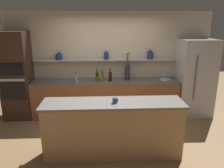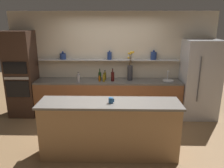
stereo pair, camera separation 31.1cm
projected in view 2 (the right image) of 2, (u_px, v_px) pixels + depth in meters
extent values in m
plane|color=olive|center=(110.00, 139.00, 4.55)|extent=(12.00, 12.00, 0.00)
cube|color=beige|center=(112.00, 63.00, 5.72)|extent=(5.20, 0.10, 2.60)
cube|color=#B7B7BC|center=(108.00, 60.00, 5.56)|extent=(3.54, 0.18, 0.02)
cylinder|color=navy|center=(63.00, 56.00, 5.55)|extent=(0.16, 0.16, 0.15)
sphere|color=navy|center=(63.00, 52.00, 5.52)|extent=(0.05, 0.05, 0.05)
cylinder|color=navy|center=(109.00, 56.00, 5.52)|extent=(0.11, 0.11, 0.19)
sphere|color=navy|center=(109.00, 51.00, 5.49)|extent=(0.04, 0.04, 0.04)
cylinder|color=navy|center=(154.00, 56.00, 5.50)|extent=(0.15, 0.15, 0.19)
sphere|color=navy|center=(154.00, 51.00, 5.46)|extent=(0.05, 0.05, 0.05)
cube|color=brown|center=(108.00, 98.00, 5.62)|extent=(3.64, 0.62, 0.88)
cube|color=#56514C|center=(108.00, 81.00, 5.49)|extent=(3.64, 0.62, 0.04)
cube|color=tan|center=(109.00, 130.00, 3.90)|extent=(2.39, 0.55, 0.98)
cube|color=slate|center=(109.00, 103.00, 3.76)|extent=(2.45, 0.61, 0.04)
cube|color=#B7B7BC|center=(200.00, 80.00, 5.38)|extent=(0.85, 0.70, 1.94)
cylinder|color=#4C4C51|center=(199.00, 80.00, 5.01)|extent=(0.02, 0.02, 1.07)
cube|color=#3D281E|center=(22.00, 74.00, 5.49)|extent=(0.67, 0.62, 2.14)
cube|color=black|center=(18.00, 89.00, 5.26)|extent=(0.56, 0.02, 0.40)
cube|color=black|center=(15.00, 68.00, 5.12)|extent=(0.56, 0.02, 0.28)
cube|color=#B7B7BC|center=(16.00, 78.00, 5.18)|extent=(0.59, 0.02, 0.06)
cylinder|color=#2D2D33|center=(130.00, 73.00, 5.48)|extent=(0.14, 0.14, 0.38)
cylinder|color=#4C3319|center=(130.00, 59.00, 5.38)|extent=(0.02, 0.03, 0.30)
sphere|color=yellow|center=(129.00, 53.00, 5.32)|extent=(0.04, 0.04, 0.04)
cylinder|color=#4C3319|center=(130.00, 60.00, 5.39)|extent=(0.06, 0.01, 0.28)
sphere|color=yellow|center=(130.00, 54.00, 5.39)|extent=(0.05, 0.05, 0.05)
cylinder|color=#4C3319|center=(131.00, 59.00, 5.40)|extent=(0.05, 0.02, 0.32)
sphere|color=yellow|center=(131.00, 52.00, 5.39)|extent=(0.05, 0.05, 0.05)
cylinder|color=#4C3319|center=(130.00, 62.00, 5.40)|extent=(0.02, 0.05, 0.19)
sphere|color=yellow|center=(128.00, 58.00, 5.39)|extent=(0.05, 0.05, 0.05)
cylinder|color=#4C3319|center=(130.00, 59.00, 5.38)|extent=(0.04, 0.08, 0.31)
sphere|color=yellow|center=(132.00, 53.00, 5.32)|extent=(0.04, 0.04, 0.04)
cylinder|color=#4C3319|center=(132.00, 59.00, 5.38)|extent=(0.01, 0.10, 0.32)
sphere|color=yellow|center=(133.00, 52.00, 5.34)|extent=(0.05, 0.05, 0.05)
cylinder|color=#B7B7BC|center=(168.00, 80.00, 5.45)|extent=(0.27, 0.27, 0.02)
cylinder|color=#B7B7BC|center=(168.00, 75.00, 5.51)|extent=(0.02, 0.02, 0.22)
cylinder|color=#B7B7BC|center=(168.00, 71.00, 5.43)|extent=(0.02, 0.12, 0.02)
cylinder|color=#193814|center=(100.00, 76.00, 5.51)|extent=(0.08, 0.08, 0.20)
cylinder|color=#193814|center=(100.00, 71.00, 5.47)|extent=(0.02, 0.02, 0.08)
cylinder|color=black|center=(100.00, 69.00, 5.46)|extent=(0.03, 0.03, 0.01)
cylinder|color=#9E4C0A|center=(99.00, 79.00, 5.40)|extent=(0.05, 0.05, 0.12)
cylinder|color=#9E4C0A|center=(99.00, 76.00, 5.37)|extent=(0.03, 0.03, 0.04)
cylinder|color=black|center=(99.00, 75.00, 5.37)|extent=(0.03, 0.03, 0.01)
cylinder|color=#380C0C|center=(113.00, 77.00, 5.40)|extent=(0.08, 0.08, 0.23)
cylinder|color=#380C0C|center=(113.00, 71.00, 5.36)|extent=(0.02, 0.02, 0.08)
cylinder|color=black|center=(113.00, 69.00, 5.34)|extent=(0.03, 0.03, 0.01)
cylinder|color=gray|center=(79.00, 78.00, 5.29)|extent=(0.07, 0.07, 0.20)
cylinder|color=gray|center=(78.00, 73.00, 5.26)|extent=(0.03, 0.03, 0.04)
cylinder|color=black|center=(78.00, 72.00, 5.25)|extent=(0.03, 0.03, 0.01)
cylinder|color=olive|center=(104.00, 78.00, 5.38)|extent=(0.06, 0.06, 0.16)
cylinder|color=olive|center=(104.00, 74.00, 5.35)|extent=(0.03, 0.03, 0.05)
cylinder|color=black|center=(104.00, 73.00, 5.34)|extent=(0.03, 0.03, 0.01)
cylinder|color=brown|center=(105.00, 76.00, 5.55)|extent=(0.06, 0.06, 0.18)
cylinder|color=brown|center=(105.00, 72.00, 5.52)|extent=(0.03, 0.03, 0.05)
cylinder|color=black|center=(105.00, 70.00, 5.51)|extent=(0.03, 0.03, 0.01)
cylinder|color=#235184|center=(111.00, 100.00, 3.69)|extent=(0.08, 0.08, 0.10)
cube|color=#235184|center=(114.00, 100.00, 3.69)|extent=(0.02, 0.01, 0.06)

